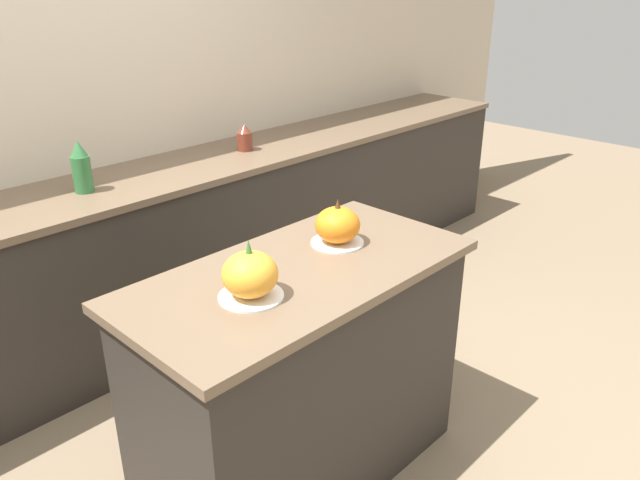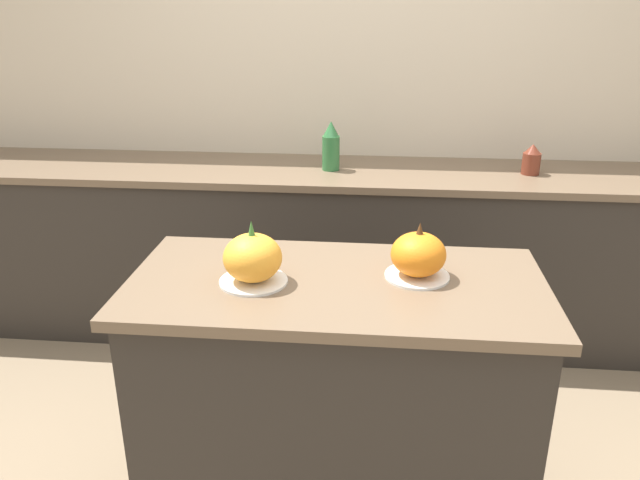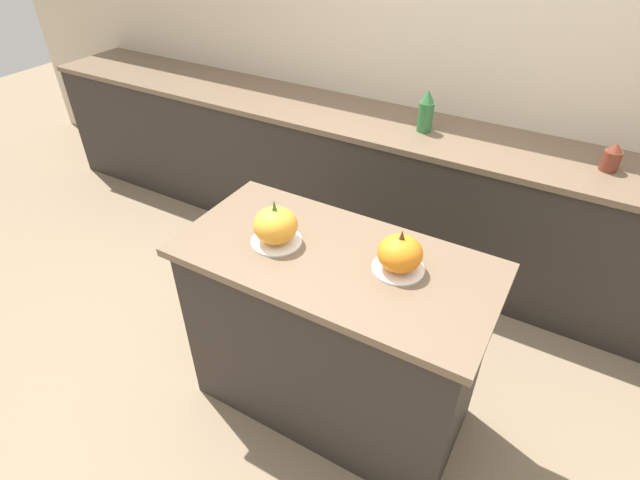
# 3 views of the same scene
# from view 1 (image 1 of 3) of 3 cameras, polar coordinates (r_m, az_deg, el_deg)

# --- Properties ---
(ground_plane) EXTENTS (12.00, 12.00, 0.00)m
(ground_plane) POSITION_cam_1_polar(r_m,az_deg,el_deg) (2.67, -1.56, -20.41)
(ground_plane) COLOR #847056
(wall_back) EXTENTS (8.00, 0.06, 2.50)m
(wall_back) POSITION_cam_1_polar(r_m,az_deg,el_deg) (3.35, -22.32, 11.56)
(wall_back) COLOR beige
(wall_back) RESTS_ON ground_plane
(kitchen_island) EXTENTS (1.27, 0.63, 0.91)m
(kitchen_island) POSITION_cam_1_polar(r_m,az_deg,el_deg) (2.37, -1.68, -12.46)
(kitchen_island) COLOR #2D2823
(kitchen_island) RESTS_ON ground_plane
(back_counter) EXTENTS (6.00, 0.60, 0.90)m
(back_counter) POSITION_cam_1_polar(r_m,az_deg,el_deg) (3.31, -17.76, -2.63)
(back_counter) COLOR #2D2823
(back_counter) RESTS_ON ground_plane
(pumpkin_cake_left) EXTENTS (0.21, 0.21, 0.20)m
(pumpkin_cake_left) POSITION_cam_1_polar(r_m,az_deg,el_deg) (1.93, -6.41, -3.26)
(pumpkin_cake_left) COLOR white
(pumpkin_cake_left) RESTS_ON kitchen_island
(pumpkin_cake_right) EXTENTS (0.20, 0.20, 0.18)m
(pumpkin_cake_right) POSITION_cam_1_polar(r_m,az_deg,el_deg) (2.30, 1.61, 1.28)
(pumpkin_cake_right) COLOR white
(pumpkin_cake_right) RESTS_ON kitchen_island
(bottle_tall) EXTENTS (0.09, 0.09, 0.24)m
(bottle_tall) POSITION_cam_1_polar(r_m,az_deg,el_deg) (3.05, -20.99, 6.19)
(bottle_tall) COLOR #2D6B38
(bottle_tall) RESTS_ON back_counter
(bottle_short) EXTENTS (0.09, 0.09, 0.15)m
(bottle_short) POSITION_cam_1_polar(r_m,az_deg,el_deg) (3.57, -6.90, 9.23)
(bottle_short) COLOR maroon
(bottle_short) RESTS_ON back_counter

